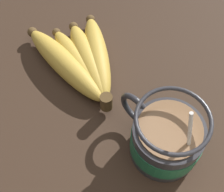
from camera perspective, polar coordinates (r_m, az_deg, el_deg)
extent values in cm
cube|color=#332319|center=(51.38, 2.35, -7.33)|extent=(123.51, 123.51, 3.31)
cylinder|color=#28282D|center=(45.93, 9.85, -7.97)|extent=(10.12, 10.12, 7.23)
cylinder|color=#195638|center=(46.03, 9.83, -8.03)|extent=(10.32, 10.32, 3.51)
torus|color=#28282D|center=(46.10, 4.44, -2.47)|extent=(5.71, 0.90, 5.71)
cylinder|color=#846042|center=(42.61, 10.58, -5.92)|extent=(8.92, 8.92, 0.40)
torus|color=#28282D|center=(40.26, 11.18, -4.23)|extent=(10.12, 10.12, 0.60)
cylinder|color=silver|center=(41.80, 13.86, -8.27)|extent=(3.02, 0.50, 12.59)
ellipsoid|color=silver|center=(47.59, 11.11, -10.37)|extent=(3.00, 2.00, 0.80)
cylinder|color=#4C381E|center=(49.17, -1.05, -1.10)|extent=(2.00, 2.00, 3.00)
ellipsoid|color=#B79338|center=(55.78, -2.71, 7.31)|extent=(17.32, 13.65, 3.83)
sphere|color=#4C381E|center=(62.02, -3.97, 13.80)|extent=(1.73, 1.73, 1.73)
ellipsoid|color=#B79338|center=(55.29, -4.46, 6.52)|extent=(17.46, 10.59, 3.81)
sphere|color=#4C381E|center=(61.00, -7.05, 12.49)|extent=(1.72, 1.72, 1.72)
ellipsoid|color=#B79338|center=(55.07, -6.21, 5.82)|extent=(17.85, 7.54, 3.58)
sphere|color=#4C381E|center=(60.56, -10.12, 11.36)|extent=(1.61, 1.61, 1.61)
ellipsoid|color=#B79338|center=(55.05, -8.62, 5.84)|extent=(20.15, 5.10, 4.15)
sphere|color=#4C381E|center=(61.15, -14.34, 11.24)|extent=(1.87, 1.87, 1.87)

